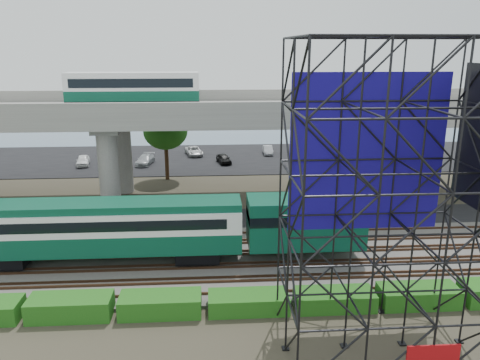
{
  "coord_description": "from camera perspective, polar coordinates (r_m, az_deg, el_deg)",
  "views": [
    {
      "loc": [
        -1.03,
        -28.05,
        14.58
      ],
      "look_at": [
        1.18,
        6.0,
        4.88
      ],
      "focal_mm": 35.0,
      "sensor_mm": 36.0,
      "label": 1
    }
  ],
  "objects": [
    {
      "name": "suv",
      "position": [
        41.84,
        -6.36,
        -3.43
      ],
      "size": [
        5.55,
        2.97,
        1.48
      ],
      "primitive_type": "imported",
      "rotation": [
        0.0,
        0.0,
        1.67
      ],
      "color": "black",
      "rests_on": "service_road"
    },
    {
      "name": "ground",
      "position": [
        31.63,
        -1.46,
        -11.58
      ],
      "size": [
        140.0,
        140.0,
        0.0
      ],
      "primitive_type": "plane",
      "color": "#474233",
      "rests_on": "ground"
    },
    {
      "name": "trees",
      "position": [
        45.27,
        -8.27,
        4.23
      ],
      "size": [
        40.94,
        16.94,
        7.69
      ],
      "color": "#382314",
      "rests_on": "ground"
    },
    {
      "name": "commuter_train",
      "position": [
        32.7,
        -13.0,
        -5.52
      ],
      "size": [
        29.3,
        3.06,
        4.3
      ],
      "color": "black",
      "rests_on": "rail_tracks"
    },
    {
      "name": "ballast_bed",
      "position": [
        33.38,
        -1.6,
        -9.85
      ],
      "size": [
        90.0,
        12.0,
        0.2
      ],
      "primitive_type": "cube",
      "color": "slate",
      "rests_on": "ground"
    },
    {
      "name": "parking_lot",
      "position": [
        63.74,
        -2.69,
        2.67
      ],
      "size": [
        90.0,
        18.0,
        0.08
      ],
      "primitive_type": "cube",
      "color": "black",
      "rests_on": "ground"
    },
    {
      "name": "parked_cars",
      "position": [
        63.14,
        -3.63,
        3.12
      ],
      "size": [
        34.66,
        9.49,
        1.27
      ],
      "color": "white",
      "rests_on": "parking_lot"
    },
    {
      "name": "harbor_water",
      "position": [
        85.31,
        -2.98,
        6.02
      ],
      "size": [
        140.0,
        40.0,
        0.03
      ],
      "primitive_type": "cube",
      "color": "#496278",
      "rests_on": "ground"
    },
    {
      "name": "service_road",
      "position": [
        41.22,
        -2.05,
        -4.8
      ],
      "size": [
        90.0,
        5.0,
        0.08
      ],
      "primitive_type": "cube",
      "color": "black",
      "rests_on": "ground"
    },
    {
      "name": "overpass",
      "position": [
        44.51,
        -3.13,
        7.63
      ],
      "size": [
        80.0,
        12.0,
        12.4
      ],
      "color": "#9E9B93",
      "rests_on": "ground"
    },
    {
      "name": "scaffold_tower",
      "position": [
        22.78,
        17.35,
        -3.06
      ],
      "size": [
        9.36,
        6.36,
        15.0
      ],
      "color": "black",
      "rests_on": "ground"
    },
    {
      "name": "hedge_strip",
      "position": [
        27.66,
        1.05,
        -14.59
      ],
      "size": [
        34.6,
        1.8,
        1.2
      ],
      "color": "#135212",
      "rests_on": "ground"
    },
    {
      "name": "rail_tracks",
      "position": [
        33.3,
        -1.6,
        -9.57
      ],
      "size": [
        90.0,
        9.52,
        0.16
      ],
      "color": "#472D1E",
      "rests_on": "ballast_bed"
    }
  ]
}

